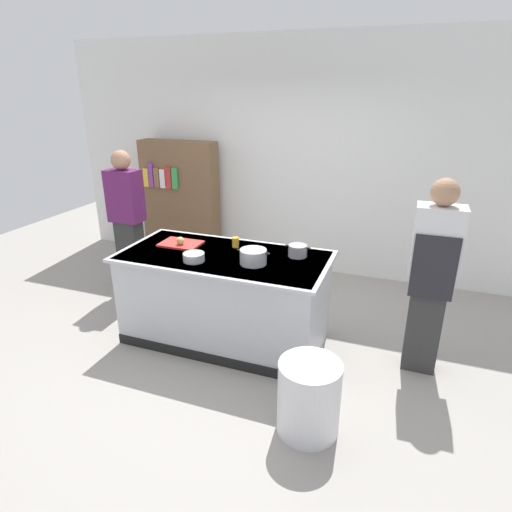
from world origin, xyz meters
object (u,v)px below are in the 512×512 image
(sauce_pan, at_px, (298,251))
(person_chef, at_px, (432,275))
(juice_cup, at_px, (236,242))
(person_guest, at_px, (127,220))
(onion, at_px, (180,241))
(bookshelf, at_px, (181,202))
(trash_bin, at_px, (309,398))
(mixing_bowl, at_px, (194,257))
(stock_pot, at_px, (253,257))

(sauce_pan, relative_size, person_chef, 0.14)
(juice_cup, relative_size, person_guest, 0.06)
(onion, xyz_separation_m, person_chef, (2.32, 0.09, -0.05))
(juice_cup, xyz_separation_m, person_guest, (-1.55, 0.38, -0.04))
(person_chef, bearing_deg, bookshelf, 62.75)
(juice_cup, height_order, bookshelf, bookshelf)
(trash_bin, bearing_deg, juice_cup, 131.94)
(mixing_bowl, bearing_deg, sauce_pan, 27.17)
(trash_bin, bearing_deg, sauce_pan, 110.02)
(stock_pot, bearing_deg, person_chef, 9.92)
(onion, relative_size, sauce_pan, 0.33)
(stock_pot, xyz_separation_m, sauce_pan, (0.32, 0.31, -0.01))
(stock_pot, bearing_deg, mixing_bowl, -166.49)
(onion, height_order, person_chef, person_chef)
(juice_cup, height_order, person_guest, person_guest)
(sauce_pan, bearing_deg, stock_pot, -136.20)
(bookshelf, bearing_deg, stock_pot, -46.22)
(mixing_bowl, distance_m, juice_cup, 0.51)
(sauce_pan, height_order, mixing_bowl, sauce_pan)
(stock_pot, xyz_separation_m, person_chef, (1.49, 0.26, -0.05))
(stock_pot, height_order, person_guest, person_guest)
(juice_cup, distance_m, person_chef, 1.81)
(bookshelf, bearing_deg, mixing_bowl, -57.45)
(sauce_pan, bearing_deg, mixing_bowl, -152.83)
(stock_pot, bearing_deg, juice_cup, 132.68)
(trash_bin, bearing_deg, bookshelf, 133.14)
(stock_pot, distance_m, sauce_pan, 0.45)
(stock_pot, relative_size, mixing_bowl, 1.56)
(sauce_pan, bearing_deg, person_chef, -2.41)
(mixing_bowl, bearing_deg, onion, 136.11)
(stock_pot, bearing_deg, onion, 168.69)
(onion, bearing_deg, sauce_pan, 7.08)
(juice_cup, distance_m, trash_bin, 1.71)
(onion, xyz_separation_m, bookshelf, (-0.99, 1.73, -0.11))
(onion, bearing_deg, bookshelf, 119.71)
(onion, xyz_separation_m, juice_cup, (0.52, 0.17, -0.01))
(sauce_pan, xyz_separation_m, juice_cup, (-0.64, 0.03, -0.01))
(stock_pot, relative_size, bookshelf, 0.18)
(person_chef, height_order, person_guest, same)
(person_chef, height_order, bookshelf, person_chef)
(trash_bin, xyz_separation_m, person_chef, (0.75, 1.09, 0.63))
(onion, bearing_deg, trash_bin, -32.42)
(mixing_bowl, bearing_deg, juice_cup, 65.52)
(stock_pot, distance_m, mixing_bowl, 0.54)
(sauce_pan, distance_m, person_guest, 2.22)
(sauce_pan, bearing_deg, trash_bin, -69.98)
(onion, xyz_separation_m, trash_bin, (1.57, -1.00, -0.68))
(onion, bearing_deg, stock_pot, -11.31)
(juice_cup, xyz_separation_m, bookshelf, (-1.51, 1.56, -0.10))
(stock_pot, xyz_separation_m, bookshelf, (-1.82, 1.90, -0.11))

